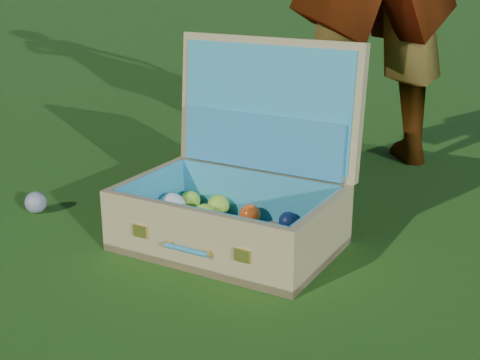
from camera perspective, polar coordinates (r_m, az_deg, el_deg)
The scene contains 3 objects.
ground at distance 1.93m, azimuth -4.08°, elevation -4.26°, with size 60.00×60.00×0.00m, color #215114.
stray_ball at distance 2.13m, azimuth -17.03°, elevation -1.84°, with size 0.07×0.07×0.07m, color teal.
suitcase at distance 1.82m, azimuth -0.08°, elevation -0.55°, with size 0.60×0.49×0.54m.
Camera 1 is at (0.84, -1.57, 0.74)m, focal length 50.00 mm.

